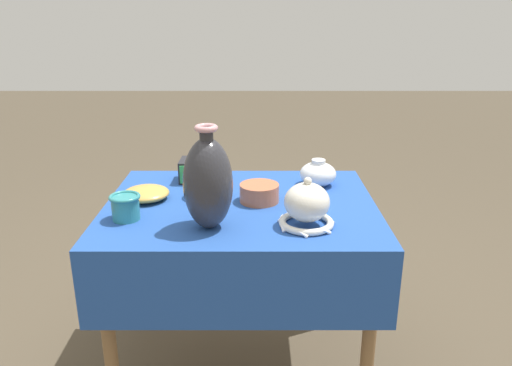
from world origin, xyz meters
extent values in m
cylinder|color=olive|center=(-0.41, -0.30, 0.33)|extent=(0.04, 0.04, 0.66)
cylinder|color=olive|center=(0.41, -0.30, 0.33)|extent=(0.04, 0.04, 0.66)
cylinder|color=olive|center=(-0.41, 0.30, 0.33)|extent=(0.04, 0.04, 0.66)
cylinder|color=olive|center=(0.41, 0.30, 0.33)|extent=(0.04, 0.04, 0.66)
cube|color=olive|center=(0.00, 0.00, 0.68)|extent=(0.92, 0.71, 0.03)
cube|color=#234C9E|center=(0.00, 0.00, 0.70)|extent=(0.94, 0.73, 0.01)
cube|color=#234C9E|center=(0.00, -0.37, 0.57)|extent=(0.94, 0.01, 0.26)
ellipsoid|color=#2D2D33|center=(-0.09, -0.21, 0.84)|extent=(0.15, 0.15, 0.29)
cylinder|color=#2D2D33|center=(-0.09, -0.21, 1.00)|extent=(0.04, 0.04, 0.04)
torus|color=#D19399|center=(-0.09, -0.21, 1.01)|extent=(0.07, 0.07, 0.02)
torus|color=white|center=(0.21, -0.19, 0.71)|extent=(0.17, 0.17, 0.02)
ellipsoid|color=white|center=(0.21, -0.19, 0.78)|extent=(0.14, 0.14, 0.12)
sphere|color=white|center=(0.21, -0.19, 0.85)|extent=(0.03, 0.03, 0.03)
cone|color=white|center=(0.30, -0.19, 0.71)|extent=(0.01, 0.04, 0.03)
cone|color=white|center=(0.26, -0.13, 0.71)|extent=(0.04, 0.03, 0.03)
cone|color=white|center=(0.19, -0.11, 0.71)|extent=(0.04, 0.02, 0.03)
cone|color=white|center=(0.13, -0.16, 0.71)|extent=(0.03, 0.04, 0.03)
cone|color=white|center=(0.13, -0.23, 0.71)|extent=(0.03, 0.04, 0.03)
cone|color=white|center=(0.19, -0.28, 0.71)|extent=(0.04, 0.02, 0.03)
cone|color=white|center=(0.26, -0.26, 0.71)|extent=(0.04, 0.03, 0.03)
cube|color=#232328|center=(-0.19, 0.24, 0.74)|extent=(0.12, 0.12, 0.08)
cube|color=green|center=(-0.19, 0.18, 0.74)|extent=(0.10, 0.01, 0.07)
ellipsoid|color=white|center=(0.29, 0.18, 0.74)|extent=(0.14, 0.14, 0.09)
cylinder|color=white|center=(0.29, 0.18, 0.79)|extent=(0.05, 0.05, 0.02)
cylinder|color=#BC6642|center=(0.07, 0.02, 0.73)|extent=(0.14, 0.14, 0.06)
cylinder|color=teal|center=(-0.36, -0.14, 0.74)|extent=(0.09, 0.09, 0.08)
torus|color=teal|center=(-0.36, -0.14, 0.78)|extent=(0.10, 0.10, 0.01)
ellipsoid|color=gold|center=(-0.34, 0.04, 0.72)|extent=(0.16, 0.16, 0.04)
ellipsoid|color=#A8CCB7|center=(-0.12, 0.06, 0.76)|extent=(0.12, 0.12, 0.12)
cylinder|color=#A8CCB7|center=(-0.12, 0.06, 0.82)|extent=(0.05, 0.05, 0.02)
camera|label=1|loc=(0.05, -1.62, 1.34)|focal=35.00mm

